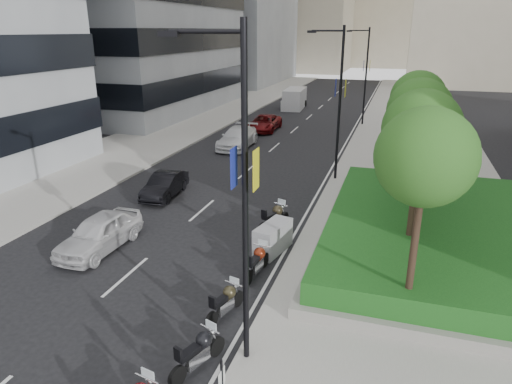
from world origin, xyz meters
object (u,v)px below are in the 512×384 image
at_px(lamp_post_1, 337,97).
at_px(motorcycle_4, 257,262).
at_px(lamp_post_2, 365,72).
at_px(motorcycle_6, 274,217).
at_px(car_d, 264,123).
at_px(lamp_post_0, 239,189).
at_px(motorcycle_3, 226,302).
at_px(car_c, 238,138).
at_px(motorcycle_5, 273,238).
at_px(delivery_van, 294,100).
at_px(car_a, 99,233).
at_px(motorcycle_2, 198,352).
at_px(car_b, 165,185).

relative_size(lamp_post_1, motorcycle_4, 4.31).
bearing_deg(lamp_post_2, motorcycle_6, -93.22).
bearing_deg(lamp_post_2, car_d, -147.87).
xyz_separation_m(lamp_post_0, car_d, (-8.21, 29.84, -4.36)).
xyz_separation_m(motorcycle_3, car_c, (-7.26, 21.33, 0.25)).
bearing_deg(lamp_post_2, car_c, -125.28).
height_order(motorcycle_3, car_c, car_c).
bearing_deg(motorcycle_5, delivery_van, 24.51).
bearing_deg(motorcycle_3, car_c, 33.55).
height_order(motorcycle_4, car_a, car_a).
xyz_separation_m(lamp_post_2, delivery_van, (-8.42, 7.84, -4.00)).
bearing_deg(motorcycle_3, motorcycle_5, 12.10).
relative_size(motorcycle_2, car_c, 0.37).
xyz_separation_m(motorcycle_4, delivery_van, (-7.44, 38.25, 0.51)).
height_order(motorcycle_4, motorcycle_5, motorcycle_5).
bearing_deg(car_c, delivery_van, 88.44).
height_order(lamp_post_0, motorcycle_2, lamp_post_0).
bearing_deg(delivery_van, motorcycle_4, -83.00).
distance_m(car_a, car_c, 18.46).
height_order(car_b, car_d, car_d).
bearing_deg(lamp_post_0, car_d, 105.39).
bearing_deg(motorcycle_2, motorcycle_4, 20.09).
xyz_separation_m(motorcycle_4, motorcycle_5, (0.05, 2.03, 0.06)).
relative_size(lamp_post_2, delivery_van, 1.62).
bearing_deg(motorcycle_6, car_a, 143.78).
height_order(lamp_post_2, motorcycle_4, lamp_post_2).
distance_m(lamp_post_0, car_a, 10.14).
xyz_separation_m(motorcycle_3, delivery_van, (-7.27, 41.05, 0.53)).
bearing_deg(delivery_van, car_b, -94.06).
xyz_separation_m(motorcycle_4, motorcycle_6, (-0.50, 4.21, 0.04)).
xyz_separation_m(motorcycle_5, delivery_van, (-7.49, 36.22, 0.45)).
relative_size(motorcycle_2, motorcycle_6, 0.93).
relative_size(lamp_post_0, car_b, 2.29).
relative_size(lamp_post_1, car_a, 2.05).
bearing_deg(car_c, motorcycle_4, -69.72).
bearing_deg(motorcycle_4, lamp_post_0, -161.10).
bearing_deg(motorcycle_2, motorcycle_5, 19.66).
bearing_deg(motorcycle_5, car_b, 70.82).
height_order(lamp_post_2, motorcycle_6, lamp_post_2).
bearing_deg(car_b, motorcycle_6, -24.77).
bearing_deg(car_c, car_d, 86.77).
height_order(motorcycle_2, car_d, car_d).
bearing_deg(motorcycle_4, car_c, 28.78).
distance_m(lamp_post_2, motorcycle_5, 28.74).
height_order(lamp_post_1, motorcycle_6, lamp_post_1).
xyz_separation_m(car_b, car_c, (0.04, 11.79, 0.13)).
relative_size(motorcycle_4, car_b, 0.53).
height_order(motorcycle_5, car_a, car_a).
height_order(car_a, car_b, car_a).
xyz_separation_m(motorcycle_2, motorcycle_6, (-0.51, 9.52, 0.05)).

